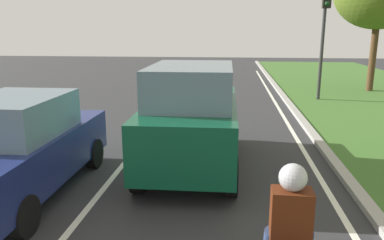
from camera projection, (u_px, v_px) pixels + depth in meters
ground_plane at (180, 119)px, 13.03m from camera, size 60.00×60.00×0.00m
lane_line_center at (160, 118)px, 13.10m from camera, size 0.12×32.00×0.01m
lane_line_right_edge at (286, 121)px, 12.67m from camera, size 0.12×32.00×0.01m
curb_right at (302, 120)px, 12.61m from camera, size 0.24×48.00×0.12m
car_suv_ahead at (192, 116)px, 8.27m from camera, size 2.01×4.52×2.28m
car_sedan_left_lane at (20, 147)px, 6.90m from camera, size 1.85×4.30×1.86m
rider_person at (290, 216)px, 3.77m from camera, size 0.51×0.41×1.16m
traffic_light_near_right at (325, 20)px, 15.52m from camera, size 0.32×0.50×5.07m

